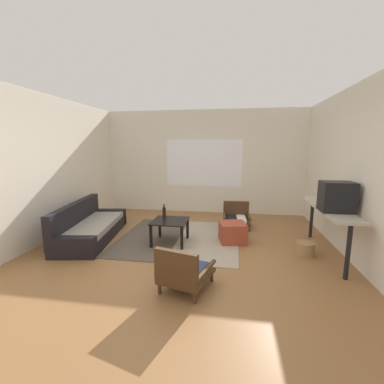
% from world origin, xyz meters
% --- Properties ---
extents(ground_plane, '(7.80, 7.80, 0.00)m').
position_xyz_m(ground_plane, '(0.00, 0.00, 0.00)').
color(ground_plane, olive).
extents(far_wall_with_window, '(5.60, 0.13, 2.70)m').
position_xyz_m(far_wall_with_window, '(0.00, 3.06, 1.35)').
color(far_wall_with_window, silver).
rests_on(far_wall_with_window, ground).
extents(side_wall_right, '(0.12, 6.60, 2.70)m').
position_xyz_m(side_wall_right, '(2.66, 0.30, 1.35)').
color(side_wall_right, silver).
rests_on(side_wall_right, ground).
extents(side_wall_left, '(0.12, 6.60, 2.70)m').
position_xyz_m(side_wall_left, '(-2.66, 0.30, 1.35)').
color(side_wall_left, silver).
rests_on(side_wall_left, ground).
extents(area_rug, '(2.26, 2.28, 0.01)m').
position_xyz_m(area_rug, '(-0.22, 0.86, 0.01)').
color(area_rug, '#4C4238').
rests_on(area_rug, ground).
extents(couch, '(1.09, 2.11, 0.70)m').
position_xyz_m(couch, '(-1.92, 0.58, 0.21)').
color(couch, black).
rests_on(couch, ground).
extents(coffee_table, '(0.63, 0.63, 0.43)m').
position_xyz_m(coffee_table, '(-0.32, 0.58, 0.36)').
color(coffee_table, black).
rests_on(coffee_table, ground).
extents(armchair_by_window, '(0.61, 0.61, 0.53)m').
position_xyz_m(armchair_by_window, '(0.88, 1.80, 0.23)').
color(armchair_by_window, '#472D19').
rests_on(armchair_by_window, ground).
extents(armchair_striped_foreground, '(0.69, 0.75, 0.59)m').
position_xyz_m(armchair_striped_foreground, '(0.23, -0.95, 0.25)').
color(armchair_striped_foreground, '#472D19').
rests_on(armchair_striped_foreground, ground).
extents(ottoman_orange, '(0.55, 0.55, 0.37)m').
position_xyz_m(ottoman_orange, '(0.80, 0.83, 0.18)').
color(ottoman_orange, '#993D28').
rests_on(ottoman_orange, ground).
extents(console_shelf, '(0.39, 1.79, 0.80)m').
position_xyz_m(console_shelf, '(2.31, 0.51, 0.71)').
color(console_shelf, '#B2AD9E').
rests_on(console_shelf, ground).
extents(crt_television, '(0.45, 0.34, 0.45)m').
position_xyz_m(crt_television, '(2.31, 0.22, 1.02)').
color(crt_television, black).
rests_on(crt_television, console_shelf).
extents(clay_vase, '(0.19, 0.19, 0.27)m').
position_xyz_m(clay_vase, '(2.31, 0.78, 0.90)').
color(clay_vase, '#A87047').
rests_on(clay_vase, console_shelf).
extents(glass_bottle, '(0.06, 0.06, 0.26)m').
position_xyz_m(glass_bottle, '(-0.47, 0.72, 0.54)').
color(glass_bottle, black).
rests_on(glass_bottle, coffee_table).
extents(wicker_basket, '(0.30, 0.30, 0.21)m').
position_xyz_m(wicker_basket, '(1.99, 0.44, 0.10)').
color(wicker_basket, '#9E7A4C').
rests_on(wicker_basket, ground).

